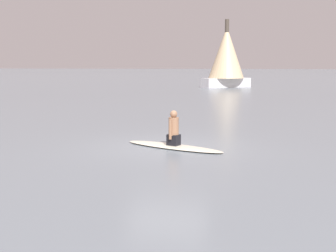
{
  "coord_description": "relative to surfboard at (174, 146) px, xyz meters",
  "views": [
    {
      "loc": [
        13.12,
        2.58,
        2.54
      ],
      "look_at": [
        -0.17,
        0.0,
        0.63
      ],
      "focal_mm": 47.41,
      "sensor_mm": 36.0,
      "label": 1
    }
  ],
  "objects": [
    {
      "name": "sailboat_far_left",
      "position": [
        -35.28,
        -0.64,
        3.36
      ],
      "size": [
        5.35,
        5.35,
        7.18
      ],
      "rotation": [
        0.0,
        0.0,
        -0.9
      ],
      "color": "silver",
      "rests_on": "ground"
    },
    {
      "name": "surfboard",
      "position": [
        0.0,
        0.0,
        0.0
      ],
      "size": [
        2.04,
        3.42,
        0.08
      ],
      "primitive_type": "ellipsoid",
      "rotation": [
        0.0,
        0.0,
        -1.98
      ],
      "color": "silver",
      "rests_on": "ground"
    },
    {
      "name": "ground_plane",
      "position": [
        -0.09,
        -0.23,
        -0.04
      ],
      "size": [
        400.0,
        400.0,
        0.0
      ],
      "primitive_type": "plane",
      "color": "gray"
    },
    {
      "name": "person_paddler",
      "position": [
        -0.0,
        0.0,
        0.52
      ],
      "size": [
        0.46,
        0.43,
        1.06
      ],
      "rotation": [
        0.0,
        0.0,
        -1.98
      ],
      "color": "black",
      "rests_on": "surfboard"
    }
  ]
}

